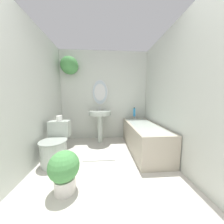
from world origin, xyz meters
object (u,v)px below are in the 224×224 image
at_px(potted_plant, 64,169).
at_px(toilet_paper_roll, 59,118).
at_px(pedestal_sink, 100,117).
at_px(bathtub, 143,137).
at_px(shampoo_bottle, 134,112).
at_px(toilet, 56,146).

xyz_separation_m(potted_plant, toilet_paper_roll, (-0.38, 0.92, 0.46)).
height_order(pedestal_sink, bathtub, pedestal_sink).
xyz_separation_m(pedestal_sink, shampoo_bottle, (0.93, 0.14, 0.11)).
relative_size(bathtub, shampoo_bottle, 6.42).
height_order(pedestal_sink, toilet_paper_roll, pedestal_sink).
bearing_deg(pedestal_sink, shampoo_bottle, 8.76).
bearing_deg(pedestal_sink, toilet, -131.58).
bearing_deg(toilet_paper_roll, shampoo_bottle, 24.34).
height_order(pedestal_sink, shampoo_bottle, pedestal_sink).
distance_m(toilet, pedestal_sink, 1.21).
relative_size(pedestal_sink, bathtub, 0.59).
xyz_separation_m(toilet, bathtub, (1.73, 0.35, 0.00)).
bearing_deg(toilet_paper_roll, bathtub, 3.72).
xyz_separation_m(toilet, shampoo_bottle, (1.70, 1.01, 0.47)).
height_order(shampoo_bottle, toilet_paper_roll, shampoo_bottle).
distance_m(bathtub, toilet_paper_roll, 1.79).
relative_size(toilet, toilet_paper_roll, 6.38).
bearing_deg(shampoo_bottle, potted_plant, -127.85).
xyz_separation_m(pedestal_sink, toilet_paper_roll, (-0.76, -0.62, 0.10)).
bearing_deg(pedestal_sink, potted_plant, -103.88).
bearing_deg(shampoo_bottle, pedestal_sink, -171.24).
bearing_deg(bathtub, toilet_paper_roll, -176.28).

